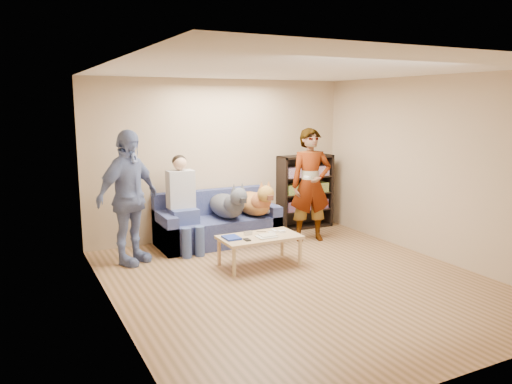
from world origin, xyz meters
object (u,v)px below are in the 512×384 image
camera_silver (248,233)px  person_standing_right (311,185)px  notebook_blue (232,238)px  dog_tan (255,202)px  dog_gray (228,205)px  person_standing_left (128,198)px  sofa (217,226)px  person_seated (183,200)px  coffee_table (260,239)px  bookshelf (305,190)px

camera_silver → person_standing_right: bearing=24.8°
notebook_blue → dog_tan: (0.90, 1.07, 0.21)m
person_standing_right → dog_gray: bearing=-178.9°
person_standing_left → dog_gray: 1.64m
sofa → dog_tan: 0.72m
camera_silver → dog_gray: size_ratio=0.09×
notebook_blue → person_seated: size_ratio=0.18×
notebook_blue → dog_tan: bearing=50.1°
dog_gray → coffee_table: dog_gray is taller
bookshelf → sofa: bearing=-172.6°
camera_silver → coffee_table: bearing=-45.0°
bookshelf → person_standing_left: bearing=-168.8°
notebook_blue → person_seated: 1.23m
sofa → dog_gray: dog_gray is taller
person_standing_right → person_standing_left: person_standing_left is taller
coffee_table → person_standing_right: bearing=30.7°
notebook_blue → coffee_table: notebook_blue is taller
dog_gray → bookshelf: bookshelf is taller
sofa → person_seated: size_ratio=1.29×
sofa → dog_gray: bearing=-54.3°
dog_tan → bookshelf: bearing=19.7°
sofa → dog_tan: size_ratio=1.62×
notebook_blue → camera_silver: size_ratio=2.36×
notebook_blue → dog_tan: 1.41m
person_standing_left → coffee_table: bearing=-63.3°
person_standing_left → sofa: bearing=-17.4°
person_standing_right → notebook_blue: bearing=-140.6°
person_standing_right → person_seated: size_ratio=1.24×
coffee_table → person_standing_left: bearing=149.9°
person_standing_right → camera_silver: person_standing_right is taller
person_standing_right → bookshelf: 0.88m
camera_silver → bookshelf: 2.34m
camera_silver → person_seated: (-0.57, 1.08, 0.33)m
person_standing_right → dog_tan: size_ratio=1.55×
person_standing_left → coffee_table: size_ratio=1.70×
notebook_blue → camera_silver: camera_silver is taller
person_standing_right → sofa: person_standing_right is taller
person_standing_left → dog_gray: size_ratio=1.48×
person_seated → dog_tan: (1.18, -0.07, -0.13)m
sofa → person_seated: 0.78m
person_standing_right → notebook_blue: 1.95m
camera_silver → person_seated: size_ratio=0.07×
coffee_table → dog_gray: bearing=88.2°
camera_silver → sofa: sofa is taller
dog_gray → bookshelf: 1.72m
person_standing_right → notebook_blue: (-1.74, -0.74, -0.48)m
person_standing_left → dog_gray: (1.60, 0.24, -0.29)m
bookshelf → dog_tan: bearing=-160.3°
camera_silver → dog_tan: bearing=58.4°
camera_silver → notebook_blue: bearing=-166.0°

